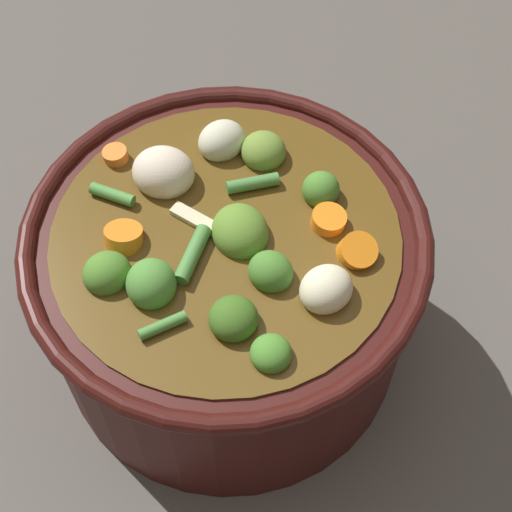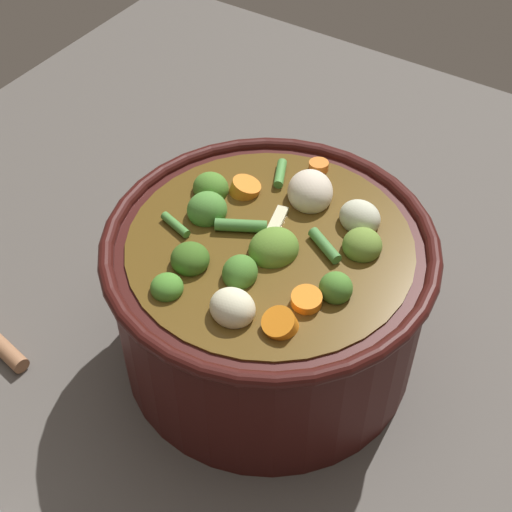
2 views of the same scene
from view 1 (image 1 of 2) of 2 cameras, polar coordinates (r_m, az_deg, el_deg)
The scene contains 2 objects.
ground_plane at distance 0.65m, azimuth -1.84°, elevation -5.78°, with size 1.10×1.10×0.00m, color #514C47.
cooking_pot at distance 0.59m, azimuth -2.05°, elevation -2.14°, with size 0.29×0.29×0.17m.
Camera 1 is at (-0.19, -0.24, 0.58)m, focal length 54.46 mm.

